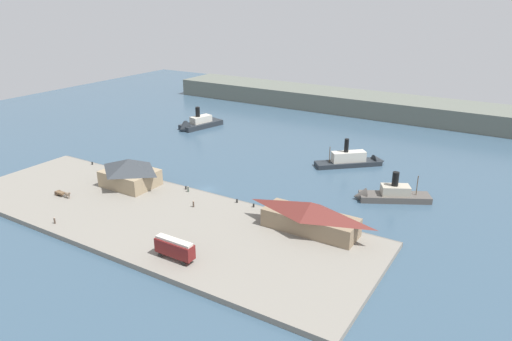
{
  "coord_description": "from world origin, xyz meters",
  "views": [
    {
      "loc": [
        74.59,
        -95.4,
        51.04
      ],
      "look_at": [
        6.61,
        15.23,
        2.0
      ],
      "focal_mm": 33.01,
      "sensor_mm": 36.0,
      "label": 1
    }
  ],
  "objects_px": {
    "pedestrian_at_waters_edge": "(193,204)",
    "mooring_post_center_west": "(186,188)",
    "ferry_mid_harbor": "(387,195)",
    "horse_cart": "(63,193)",
    "ferry_shed_east_terminal": "(310,216)",
    "pedestrian_walking_west": "(55,221)",
    "street_tram": "(175,248)",
    "ferry_shed_customs_shed": "(130,172)",
    "ferry_near_quay": "(355,160)",
    "mooring_post_east": "(92,163)",
    "mooring_post_west": "(237,201)",
    "ferry_outer_harbor": "(197,124)",
    "pedestrian_near_cart": "(188,189)",
    "mooring_post_center_east": "(254,205)"
  },
  "relations": [
    {
      "from": "ferry_shed_east_terminal",
      "to": "ferry_outer_harbor",
      "type": "bearing_deg",
      "value": 143.45
    },
    {
      "from": "ferry_shed_east_terminal",
      "to": "pedestrian_walking_west",
      "type": "xyz_separation_m",
      "value": [
        -51.67,
        -27.75,
        -2.82
      ]
    },
    {
      "from": "mooring_post_center_west",
      "to": "mooring_post_center_east",
      "type": "bearing_deg",
      "value": -0.09
    },
    {
      "from": "pedestrian_near_cart",
      "to": "mooring_post_east",
      "type": "distance_m",
      "value": 39.02
    },
    {
      "from": "street_tram",
      "to": "ferry_outer_harbor",
      "type": "height_order",
      "value": "ferry_outer_harbor"
    },
    {
      "from": "ferry_shed_east_terminal",
      "to": "ferry_outer_harbor",
      "type": "distance_m",
      "value": 96.77
    },
    {
      "from": "street_tram",
      "to": "pedestrian_walking_west",
      "type": "relative_size",
      "value": 5.58
    },
    {
      "from": "pedestrian_at_waters_edge",
      "to": "horse_cart",
      "type": "bearing_deg",
      "value": -158.72
    },
    {
      "from": "ferry_shed_customs_shed",
      "to": "mooring_post_center_west",
      "type": "distance_m",
      "value": 16.2
    },
    {
      "from": "horse_cart",
      "to": "pedestrian_at_waters_edge",
      "type": "height_order",
      "value": "horse_cart"
    },
    {
      "from": "ferry_shed_east_terminal",
      "to": "mooring_post_center_west",
      "type": "bearing_deg",
      "value": 174.25
    },
    {
      "from": "horse_cart",
      "to": "ferry_mid_harbor",
      "type": "relative_size",
      "value": 0.29
    },
    {
      "from": "mooring_post_west",
      "to": "pedestrian_walking_west",
      "type": "bearing_deg",
      "value": -132.77
    },
    {
      "from": "pedestrian_at_waters_edge",
      "to": "mooring_post_east",
      "type": "xyz_separation_m",
      "value": [
        -46.19,
        7.8,
        -0.31
      ]
    },
    {
      "from": "mooring_post_center_east",
      "to": "ferry_outer_harbor",
      "type": "distance_m",
      "value": 80.85
    },
    {
      "from": "street_tram",
      "to": "mooring_post_center_west",
      "type": "distance_m",
      "value": 35.86
    },
    {
      "from": "ferry_shed_customs_shed",
      "to": "mooring_post_center_east",
      "type": "bearing_deg",
      "value": 9.11
    },
    {
      "from": "mooring_post_center_west",
      "to": "pedestrian_at_waters_edge",
      "type": "bearing_deg",
      "value": -41.28
    },
    {
      "from": "ferry_shed_east_terminal",
      "to": "mooring_post_east",
      "type": "height_order",
      "value": "ferry_shed_east_terminal"
    },
    {
      "from": "ferry_shed_east_terminal",
      "to": "ferry_mid_harbor",
      "type": "height_order",
      "value": "ferry_shed_east_terminal"
    },
    {
      "from": "ferry_shed_customs_shed",
      "to": "ferry_mid_harbor",
      "type": "xyz_separation_m",
      "value": [
        62.46,
        30.06,
        -3.65
      ]
    },
    {
      "from": "pedestrian_walking_west",
      "to": "pedestrian_near_cart",
      "type": "bearing_deg",
      "value": 64.84
    },
    {
      "from": "mooring_post_center_west",
      "to": "ferry_mid_harbor",
      "type": "height_order",
      "value": "ferry_mid_harbor"
    },
    {
      "from": "mooring_post_east",
      "to": "mooring_post_west",
      "type": "distance_m",
      "value": 53.96
    },
    {
      "from": "ferry_shed_customs_shed",
      "to": "ferry_mid_harbor",
      "type": "distance_m",
      "value": 69.41
    },
    {
      "from": "ferry_shed_east_terminal",
      "to": "ferry_near_quay",
      "type": "bearing_deg",
      "value": 98.97
    },
    {
      "from": "ferry_shed_east_terminal",
      "to": "pedestrian_walking_west",
      "type": "height_order",
      "value": "ferry_shed_east_terminal"
    },
    {
      "from": "pedestrian_at_waters_edge",
      "to": "mooring_post_west",
      "type": "distance_m",
      "value": 11.04
    },
    {
      "from": "mooring_post_center_east",
      "to": "mooring_post_west",
      "type": "bearing_deg",
      "value": 178.79
    },
    {
      "from": "pedestrian_walking_west",
      "to": "ferry_near_quay",
      "type": "xyz_separation_m",
      "value": [
        43.88,
        77.09,
        -0.29
      ]
    },
    {
      "from": "pedestrian_near_cart",
      "to": "mooring_post_east",
      "type": "height_order",
      "value": "pedestrian_near_cart"
    },
    {
      "from": "mooring_post_west",
      "to": "ferry_near_quay",
      "type": "bearing_deg",
      "value": 72.24
    },
    {
      "from": "horse_cart",
      "to": "ferry_near_quay",
      "type": "distance_m",
      "value": 86.18
    },
    {
      "from": "street_tram",
      "to": "ferry_mid_harbor",
      "type": "bearing_deg",
      "value": 63.35
    },
    {
      "from": "mooring_post_west",
      "to": "ferry_near_quay",
      "type": "xyz_separation_m",
      "value": [
        14.52,
        45.35,
        -0.03
      ]
    },
    {
      "from": "pedestrian_at_waters_edge",
      "to": "mooring_post_center_west",
      "type": "xyz_separation_m",
      "value": [
        -8.83,
        7.76,
        -0.31
      ]
    },
    {
      "from": "ferry_shed_east_terminal",
      "to": "ferry_mid_harbor",
      "type": "distance_m",
      "value": 29.65
    },
    {
      "from": "mooring_post_east",
      "to": "street_tram",
      "type": "bearing_deg",
      "value": -26.34
    },
    {
      "from": "pedestrian_near_cart",
      "to": "street_tram",
      "type": "bearing_deg",
      "value": -55.08
    },
    {
      "from": "mooring_post_east",
      "to": "mooring_post_west",
      "type": "relative_size",
      "value": 1.0
    },
    {
      "from": "ferry_outer_harbor",
      "to": "ferry_near_quay",
      "type": "distance_m",
      "value": 70.39
    },
    {
      "from": "ferry_shed_customs_shed",
      "to": "pedestrian_walking_west",
      "type": "distance_m",
      "value": 26.08
    },
    {
      "from": "mooring_post_west",
      "to": "pedestrian_near_cart",
      "type": "bearing_deg",
      "value": -175.84
    },
    {
      "from": "ferry_shed_customs_shed",
      "to": "ferry_outer_harbor",
      "type": "xyz_separation_m",
      "value": [
        -24.08,
        59.54,
        -3.55
      ]
    },
    {
      "from": "ferry_shed_customs_shed",
      "to": "mooring_post_west",
      "type": "height_order",
      "value": "ferry_shed_customs_shed"
    },
    {
      "from": "pedestrian_at_waters_edge",
      "to": "ferry_mid_harbor",
      "type": "distance_m",
      "value": 50.37
    },
    {
      "from": "ferry_shed_customs_shed",
      "to": "pedestrian_near_cart",
      "type": "bearing_deg",
      "value": 16.52
    },
    {
      "from": "mooring_post_center_east",
      "to": "mooring_post_center_west",
      "type": "bearing_deg",
      "value": 179.91
    },
    {
      "from": "ferry_mid_harbor",
      "to": "ferry_shed_customs_shed",
      "type": "bearing_deg",
      "value": -154.3
    },
    {
      "from": "pedestrian_walking_west",
      "to": "ferry_outer_harbor",
      "type": "distance_m",
      "value": 89.23
    }
  ]
}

